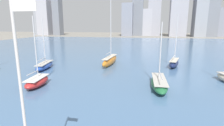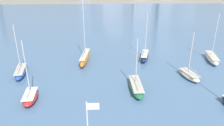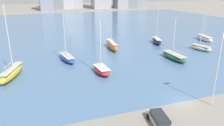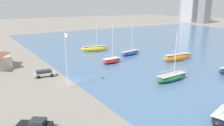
{
  "view_description": "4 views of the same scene",
  "coord_description": "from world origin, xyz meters",
  "px_view_note": "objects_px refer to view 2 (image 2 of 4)",
  "views": [
    {
      "loc": [
        9.48,
        -9.19,
        10.01
      ],
      "look_at": [
        4.08,
        18.39,
        3.97
      ],
      "focal_mm": 28.0,
      "sensor_mm": 36.0,
      "label": 1
    },
    {
      "loc": [
        5.49,
        -19.22,
        22.44
      ],
      "look_at": [
        6.99,
        19.38,
        5.87
      ],
      "focal_mm": 35.0,
      "sensor_mm": 36.0,
      "label": 2
    },
    {
      "loc": [
        -20.7,
        -25.22,
        17.09
      ],
      "look_at": [
        -5.67,
        16.62,
        1.85
      ],
      "focal_mm": 35.0,
      "sensor_mm": 36.0,
      "label": 3
    },
    {
      "loc": [
        43.44,
        -17.41,
        16.51
      ],
      "look_at": [
        -1.1,
        11.4,
        2.31
      ],
      "focal_mm": 35.0,
      "sensor_mm": 36.0,
      "label": 4
    }
  ],
  "objects_px": {
    "sailboat_blue": "(21,71)",
    "sailboat_red": "(30,97)",
    "sailboat_orange": "(85,58)",
    "sailboat_cream": "(189,75)",
    "sailboat_green": "(136,86)",
    "sailboat_navy": "(145,56)",
    "sailboat_white": "(212,58)"
  },
  "relations": [
    {
      "from": "sailboat_orange",
      "to": "sailboat_white",
      "type": "xyz_separation_m",
      "value": [
        33.5,
        -0.83,
        -0.27
      ]
    },
    {
      "from": "sailboat_white",
      "to": "sailboat_navy",
      "type": "relative_size",
      "value": 0.99
    },
    {
      "from": "sailboat_white",
      "to": "sailboat_red",
      "type": "distance_m",
      "value": 45.65
    },
    {
      "from": "sailboat_cream",
      "to": "sailboat_orange",
      "type": "bearing_deg",
      "value": 141.47
    },
    {
      "from": "sailboat_red",
      "to": "sailboat_blue",
      "type": "bearing_deg",
      "value": 111.36
    },
    {
      "from": "sailboat_white",
      "to": "sailboat_cream",
      "type": "bearing_deg",
      "value": -125.26
    },
    {
      "from": "sailboat_orange",
      "to": "sailboat_cream",
      "type": "relative_size",
      "value": 1.54
    },
    {
      "from": "sailboat_orange",
      "to": "sailboat_cream",
      "type": "bearing_deg",
      "value": -17.91
    },
    {
      "from": "sailboat_navy",
      "to": "sailboat_green",
      "type": "bearing_deg",
      "value": -90.87
    },
    {
      "from": "sailboat_white",
      "to": "sailboat_blue",
      "type": "height_order",
      "value": "sailboat_white"
    },
    {
      "from": "sailboat_cream",
      "to": "sailboat_green",
      "type": "distance_m",
      "value": 13.46
    },
    {
      "from": "sailboat_blue",
      "to": "sailboat_red",
      "type": "bearing_deg",
      "value": -73.78
    },
    {
      "from": "sailboat_orange",
      "to": "sailboat_white",
      "type": "height_order",
      "value": "sailboat_orange"
    },
    {
      "from": "sailboat_white",
      "to": "sailboat_red",
      "type": "bearing_deg",
      "value": -147.6
    },
    {
      "from": "sailboat_red",
      "to": "sailboat_cream",
      "type": "bearing_deg",
      "value": 8.55
    },
    {
      "from": "sailboat_orange",
      "to": "sailboat_red",
      "type": "distance_m",
      "value": 20.17
    },
    {
      "from": "sailboat_white",
      "to": "sailboat_navy",
      "type": "distance_m",
      "value": 17.64
    },
    {
      "from": "sailboat_green",
      "to": "sailboat_red",
      "type": "distance_m",
      "value": 20.32
    },
    {
      "from": "sailboat_red",
      "to": "sailboat_blue",
      "type": "distance_m",
      "value": 12.5
    },
    {
      "from": "sailboat_green",
      "to": "sailboat_blue",
      "type": "bearing_deg",
      "value": 161.21
    },
    {
      "from": "sailboat_navy",
      "to": "sailboat_cream",
      "type": "bearing_deg",
      "value": -39.96
    },
    {
      "from": "sailboat_white",
      "to": "sailboat_blue",
      "type": "xyz_separation_m",
      "value": [
        -47.79,
        -6.15,
        -0.12
      ]
    },
    {
      "from": "sailboat_green",
      "to": "sailboat_red",
      "type": "height_order",
      "value": "sailboat_red"
    },
    {
      "from": "sailboat_white",
      "to": "sailboat_green",
      "type": "bearing_deg",
      "value": -137.27
    },
    {
      "from": "sailboat_green",
      "to": "sailboat_red",
      "type": "relative_size",
      "value": 0.92
    },
    {
      "from": "sailboat_orange",
      "to": "sailboat_green",
      "type": "height_order",
      "value": "sailboat_orange"
    },
    {
      "from": "sailboat_orange",
      "to": "sailboat_blue",
      "type": "height_order",
      "value": "sailboat_orange"
    },
    {
      "from": "sailboat_cream",
      "to": "sailboat_red",
      "type": "height_order",
      "value": "sailboat_red"
    },
    {
      "from": "sailboat_green",
      "to": "sailboat_navy",
      "type": "relative_size",
      "value": 0.84
    },
    {
      "from": "sailboat_white",
      "to": "sailboat_orange",
      "type": "bearing_deg",
      "value": -171.35
    },
    {
      "from": "sailboat_green",
      "to": "sailboat_white",
      "type": "distance_m",
      "value": 26.31
    },
    {
      "from": "sailboat_green",
      "to": "sailboat_white",
      "type": "bearing_deg",
      "value": 31.31
    }
  ]
}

